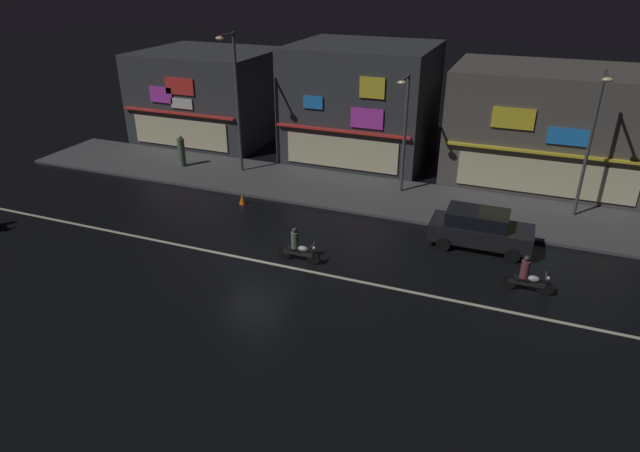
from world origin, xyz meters
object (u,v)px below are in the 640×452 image
(streetlamp_mid, at_px, (404,124))
(streetlamp_east, at_px, (592,134))
(streetlamp_west, at_px, (235,94))
(pedestrian_on_sidewalk, at_px, (182,152))
(traffic_cone, at_px, (242,199))
(motorcycle_lead, at_px, (297,247))
(parked_car_near_kerb, at_px, (480,229))
(motorcycle_opposite_lane, at_px, (526,277))

(streetlamp_mid, distance_m, streetlamp_east, 8.58)
(streetlamp_west, relative_size, pedestrian_on_sidewalk, 4.06)
(streetlamp_west, distance_m, traffic_cone, 6.30)
(motorcycle_lead, bearing_deg, streetlamp_west, 124.15)
(traffic_cone, bearing_deg, pedestrian_on_sidewalk, 149.78)
(streetlamp_east, bearing_deg, streetlamp_west, -178.93)
(pedestrian_on_sidewalk, bearing_deg, streetlamp_west, -103.78)
(motorcycle_lead, height_order, traffic_cone, motorcycle_lead)
(streetlamp_east, bearing_deg, pedestrian_on_sidewalk, -177.99)
(streetlamp_mid, bearing_deg, parked_car_near_kerb, -44.38)
(streetlamp_east, distance_m, motorcycle_lead, 14.28)
(pedestrian_on_sidewalk, bearing_deg, parked_car_near_kerb, -122.55)
(streetlamp_mid, distance_m, traffic_cone, 9.05)
(streetlamp_east, height_order, pedestrian_on_sidewalk, streetlamp_east)
(motorcycle_opposite_lane, relative_size, traffic_cone, 3.45)
(pedestrian_on_sidewalk, height_order, traffic_cone, pedestrian_on_sidewalk)
(parked_car_near_kerb, bearing_deg, traffic_cone, 178.26)
(motorcycle_lead, bearing_deg, parked_car_near_kerb, 23.71)
(streetlamp_mid, bearing_deg, motorcycle_lead, -104.39)
(streetlamp_east, relative_size, traffic_cone, 12.53)
(pedestrian_on_sidewalk, xyz_separation_m, parked_car_near_kerb, (17.78, -3.83, -0.15))
(streetlamp_east, height_order, parked_car_near_kerb, streetlamp_east)
(streetlamp_mid, bearing_deg, motorcycle_opposite_lane, -48.62)
(streetlamp_east, relative_size, pedestrian_on_sidewalk, 3.61)
(streetlamp_west, xyz_separation_m, streetlamp_east, (18.07, 0.34, -0.45))
(streetlamp_east, distance_m, pedestrian_on_sidewalk, 21.99)
(pedestrian_on_sidewalk, relative_size, motorcycle_lead, 1.01)
(parked_car_near_kerb, distance_m, traffic_cone, 11.85)
(streetlamp_mid, xyz_separation_m, parked_car_near_kerb, (4.61, -4.51, -2.97))
(streetlamp_mid, xyz_separation_m, traffic_cone, (-7.21, -4.15, -3.56))
(pedestrian_on_sidewalk, xyz_separation_m, motorcycle_opposite_lane, (19.86, -6.91, -0.39))
(pedestrian_on_sidewalk, distance_m, motorcycle_opposite_lane, 21.04)
(streetlamp_east, distance_m, parked_car_near_kerb, 6.93)
(pedestrian_on_sidewalk, distance_m, parked_car_near_kerb, 18.19)
(parked_car_near_kerb, bearing_deg, streetlamp_mid, 135.62)
(streetlamp_mid, height_order, motorcycle_opposite_lane, streetlamp_mid)
(motorcycle_opposite_lane, bearing_deg, motorcycle_lead, -178.39)
(streetlamp_east, distance_m, traffic_cone, 16.82)
(pedestrian_on_sidewalk, relative_size, motorcycle_opposite_lane, 1.01)
(streetlamp_west, bearing_deg, motorcycle_opposite_lane, -24.39)
(streetlamp_mid, bearing_deg, streetlamp_west, -178.45)
(streetlamp_east, xyz_separation_m, pedestrian_on_sidewalk, (-21.75, -0.76, -3.20))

